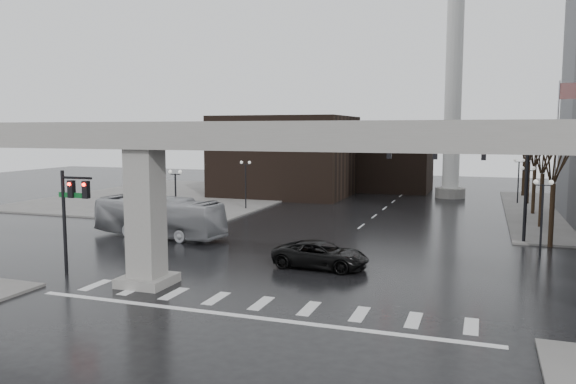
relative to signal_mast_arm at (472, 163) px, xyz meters
The scene contains 22 objects.
ground 21.64m from the signal_mast_arm, 115.57° to the right, with size 160.00×160.00×0.00m, color black.
sidewalk_nw 39.41m from the signal_mast_arm, 153.82° to the left, with size 28.00×36.00×0.15m, color slate.
elevated_guideway 20.35m from the signal_mast_arm, 112.35° to the right, with size 48.00×2.60×8.70m.
building_far_left 32.68m from the signal_mast_arm, 134.74° to the left, with size 16.00×14.00×10.00m, color black.
building_far_mid 35.02m from the signal_mast_arm, 108.32° to the left, with size 10.00×10.00×8.00m, color black.
smokestack 28.38m from the signal_mast_arm, 96.28° to the left, with size 3.60×3.60×30.00m.
signal_mast_arm is the anchor object (origin of this frame).
signal_left_pole 28.09m from the signal_mast_arm, 139.26° to the right, with size 2.30×0.30×6.00m.
flagpole_assembly 7.27m from the signal_mast_arm, 26.93° to the left, with size 2.06×0.12×12.00m.
lamp_right_0 6.99m from the signal_mast_arm, 46.80° to the right, with size 1.22×0.32×5.11m.
lamp_right_1 10.51m from the signal_mast_arm, 63.90° to the left, with size 1.22×0.32×5.11m.
lamp_right_2 23.75m from the signal_mast_arm, 79.01° to the left, with size 1.22×0.32×5.11m.
lamp_left_0 23.12m from the signal_mast_arm, 167.96° to the right, with size 1.22×0.32×5.11m.
lamp_left_1 24.42m from the signal_mast_arm, 157.75° to the left, with size 1.22×0.32×5.11m.
lamp_left_2 32.40m from the signal_mast_arm, 134.11° to the left, with size 1.22×0.32×5.11m.
tree_right_0 6.37m from the signal_mast_arm, ahead, with size 1.09×1.58×7.50m.
tree_right_1 9.57m from the signal_mast_arm, 52.50° to the left, with size 1.09×1.61×7.67m.
tree_right_2 16.45m from the signal_mast_arm, 70.00° to the left, with size 1.10×1.63×7.85m.
tree_right_3 24.04m from the signal_mast_arm, 76.58° to the left, with size 1.11×1.66×8.02m.
tree_right_4 31.83m from the signal_mast_arm, 79.94° to the left, with size 1.12×1.69×8.19m.
pickup_truck 15.48m from the signal_mast_arm, 124.22° to the right, with size 2.67×5.78×1.61m, color black.
city_bus 24.21m from the signal_mast_arm, 163.43° to the right, with size 2.61×11.14×3.10m, color #A7A8AC.
Camera 1 is at (9.88, -25.27, 8.28)m, focal length 35.00 mm.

